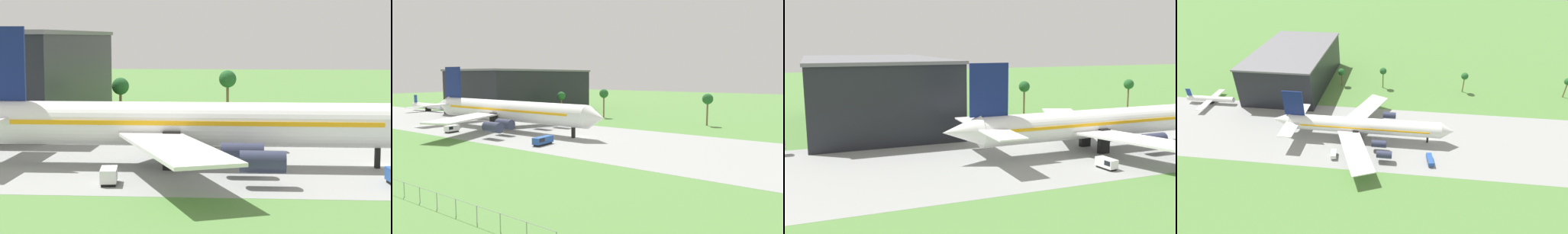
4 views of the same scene
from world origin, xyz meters
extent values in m
plane|color=#517F3D|center=(0.00, 0.00, 0.00)|extent=(600.00, 600.00, 0.00)
cube|color=gray|center=(0.00, 0.00, 0.01)|extent=(320.00, 44.00, 0.02)
cylinder|color=white|center=(-26.28, -1.92, 6.02)|extent=(60.78, 6.27, 6.27)
cone|color=white|center=(6.61, -1.92, 6.02)|extent=(5.02, 6.15, 6.15)
cone|color=white|center=(-60.59, -1.92, 6.49)|extent=(7.84, 5.96, 5.96)
cube|color=#EFA314|center=(-26.28, -1.92, 6.49)|extent=(51.66, 6.40, 0.63)
cube|color=navy|center=(-54.79, -1.92, 14.48)|extent=(8.15, 0.50, 10.66)
cube|color=white|center=(-55.10, -1.92, 6.96)|extent=(5.64, 25.09, 0.30)
cube|color=white|center=(-27.95, -16.09, 4.92)|extent=(18.18, 29.33, 0.44)
cube|color=white|center=(-27.95, 12.26, 4.92)|extent=(18.18, 29.33, 0.44)
cylinder|color=#2D334C|center=(-19.60, -9.44, 3.11)|extent=(5.64, 2.82, 2.82)
cylinder|color=#2D334C|center=(-17.06, -15.71, 3.11)|extent=(5.64, 2.82, 2.82)
cylinder|color=#2D334C|center=(-19.60, 5.61, 3.11)|extent=(5.64, 2.82, 2.82)
cylinder|color=#2D334C|center=(-17.06, 11.88, 3.11)|extent=(5.64, 2.82, 2.82)
cube|color=black|center=(-0.76, -1.92, 2.69)|extent=(0.70, 0.90, 5.39)
cube|color=black|center=(-29.32, -5.37, 2.69)|extent=(2.40, 1.20, 5.39)
cube|color=black|center=(-29.32, 1.53, 2.69)|extent=(2.40, 1.20, 5.39)
cylinder|color=white|center=(-105.22, 17.95, 2.47)|extent=(23.41, 2.94, 2.60)
cube|color=navy|center=(-115.74, 17.80, 5.60)|extent=(2.35, 0.27, 3.65)
cube|color=white|center=(-105.22, 17.95, 2.21)|extent=(3.42, 21.08, 0.24)
cube|color=black|center=(-105.22, 17.95, 1.24)|extent=(1.23, 2.36, 2.47)
cube|color=black|center=(-36.14, -15.39, 0.20)|extent=(2.26, 3.79, 0.40)
cube|color=white|center=(-36.14, -15.39, 1.23)|extent=(2.55, 4.45, 1.65)
cube|color=black|center=(-35.98, -16.54, 1.47)|extent=(2.22, 1.74, 0.90)
cube|color=black|center=(-0.21, -14.34, 0.20)|extent=(2.43, 5.40, 0.40)
cube|color=#234C99|center=(-0.21, -14.34, 1.21)|extent=(2.74, 6.34, 1.63)
cube|color=black|center=(0.00, -16.01, 1.46)|extent=(2.29, 2.38, 0.90)
cylinder|color=gray|center=(12.00, -55.00, 1.05)|extent=(0.10, 0.10, 2.10)
cylinder|color=gray|center=(16.00, -55.00, 1.05)|extent=(0.10, 0.10, 2.10)
cylinder|color=gray|center=(20.00, -55.00, 1.05)|extent=(0.10, 0.10, 2.10)
cylinder|color=gray|center=(24.00, -55.00, 1.05)|extent=(0.10, 0.10, 2.10)
cylinder|color=gray|center=(28.00, -55.00, 1.05)|extent=(0.10, 0.10, 2.10)
cylinder|color=gray|center=(32.00, -55.00, 1.05)|extent=(0.10, 0.10, 2.10)
cylinder|color=gray|center=(36.00, -55.00, 1.05)|extent=(0.10, 0.10, 2.10)
cube|color=black|center=(-71.13, 45.95, 9.37)|extent=(36.00, 60.00, 18.74)
cube|color=slate|center=(-71.13, 45.95, 19.14)|extent=(36.72, 61.20, 0.80)
cylinder|color=brown|center=(19.11, 45.15, 4.19)|extent=(0.56, 0.56, 8.38)
sphere|color=#235B28|center=(19.11, 45.15, 8.98)|extent=(3.60, 3.60, 3.60)
cylinder|color=brown|center=(-22.97, 45.15, 4.52)|extent=(0.56, 0.56, 9.05)
sphere|color=#235B28|center=(-22.97, 45.15, 9.65)|extent=(3.60, 3.60, 3.60)
cylinder|color=brown|center=(-45.40, 45.15, 3.71)|extent=(0.56, 0.56, 7.42)
sphere|color=#235B28|center=(-45.40, 45.15, 8.02)|extent=(3.60, 3.60, 3.60)
camera|label=1|loc=(-19.19, -100.95, 18.31)|focal=65.00mm
camera|label=2|loc=(62.95, -80.84, 16.69)|focal=35.00mm
camera|label=3|loc=(-87.50, -81.23, 23.71)|focal=40.00mm
camera|label=4|loc=(-10.97, -102.86, 74.12)|focal=28.00mm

